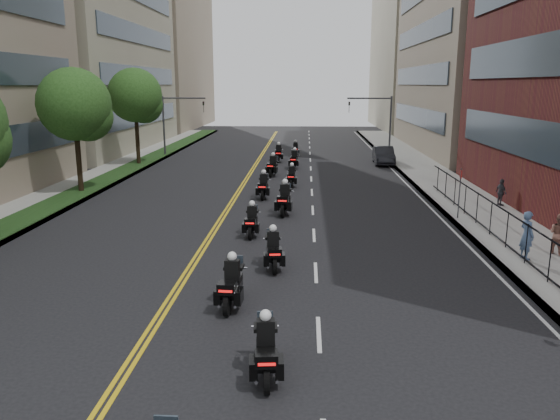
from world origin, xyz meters
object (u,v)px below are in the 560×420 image
(motorcycle_3, at_px, (273,252))
(motorcycle_9, at_px, (294,160))
(motorcycle_8, at_px, (273,167))
(pedestrian_b, at_px, (559,234))
(motorcycle_4, at_px, (252,222))
(motorcycle_5, at_px, (285,200))
(motorcycle_6, at_px, (264,187))
(pedestrian_a, at_px, (527,235))
(motorcycle_7, at_px, (292,177))
(motorcycle_2, at_px, (232,285))
(motorcycle_11, at_px, (296,150))
(pedestrian_c, at_px, (501,192))
(motorcycle_1, at_px, (266,352))
(motorcycle_10, at_px, (279,154))
(parked_sedan, at_px, (384,155))

(motorcycle_3, distance_m, motorcycle_9, 24.51)
(motorcycle_8, xyz_separation_m, pedestrian_b, (12.36, -18.96, 0.26))
(motorcycle_4, relative_size, motorcycle_5, 0.85)
(motorcycle_6, distance_m, pedestrian_a, 15.90)
(motorcycle_5, height_order, pedestrian_b, motorcycle_5)
(motorcycle_6, height_order, motorcycle_7, motorcycle_6)
(motorcycle_4, bearing_deg, motorcycle_2, -88.34)
(motorcycle_7, height_order, pedestrian_a, pedestrian_a)
(motorcycle_7, height_order, pedestrian_b, pedestrian_b)
(motorcycle_9, xyz_separation_m, motorcycle_11, (-0.07, 7.74, -0.07))
(motorcycle_2, height_order, motorcycle_3, motorcycle_2)
(pedestrian_c, bearing_deg, motorcycle_2, 121.64)
(motorcycle_1, xyz_separation_m, motorcycle_6, (-1.62, 20.38, 0.03))
(motorcycle_1, distance_m, pedestrian_c, 21.67)
(motorcycle_2, height_order, motorcycle_5, motorcycle_5)
(motorcycle_10, bearing_deg, motorcycle_7, -83.69)
(motorcycle_4, bearing_deg, motorcycle_3, -74.06)
(motorcycle_7, distance_m, motorcycle_9, 7.93)
(motorcycle_6, relative_size, parked_sedan, 0.51)
(motorcycle_1, relative_size, parked_sedan, 0.48)
(motorcycle_4, bearing_deg, motorcycle_5, 73.27)
(motorcycle_6, relative_size, motorcycle_8, 0.98)
(motorcycle_5, relative_size, motorcycle_8, 1.07)
(motorcycle_4, relative_size, motorcycle_6, 0.93)
(motorcycle_10, height_order, parked_sedan, motorcycle_10)
(motorcycle_3, xyz_separation_m, motorcycle_8, (-1.27, 20.82, 0.04))
(pedestrian_b, bearing_deg, motorcycle_7, 8.71)
(motorcycle_5, relative_size, pedestrian_b, 1.57)
(motorcycle_4, distance_m, pedestrian_b, 12.59)
(pedestrian_b, bearing_deg, pedestrian_c, -32.76)
(motorcycle_9, distance_m, motorcycle_11, 7.74)
(motorcycle_5, relative_size, motorcycle_7, 1.17)
(motorcycle_3, relative_size, motorcycle_4, 1.03)
(motorcycle_1, bearing_deg, parked_sedan, 72.49)
(motorcycle_2, xyz_separation_m, pedestrian_c, (12.93, 14.21, 0.21))
(motorcycle_5, distance_m, motorcycle_10, 19.74)
(motorcycle_3, xyz_separation_m, motorcycle_10, (-1.22, 28.36, 0.04))
(pedestrian_a, bearing_deg, pedestrian_c, -29.71)
(motorcycle_6, height_order, motorcycle_8, motorcycle_8)
(motorcycle_8, xyz_separation_m, pedestrian_c, (13.14, -10.19, 0.20))
(motorcycle_1, distance_m, motorcycle_11, 39.93)
(motorcycle_1, xyz_separation_m, motorcycle_7, (-0.05, 24.27, -0.01))
(motorcycle_6, relative_size, motorcycle_9, 1.00)
(motorcycle_4, relative_size, pedestrian_c, 1.46)
(parked_sedan, height_order, pedestrian_c, pedestrian_c)
(motorcycle_2, distance_m, motorcycle_5, 12.31)
(motorcycle_7, relative_size, pedestrian_c, 1.47)
(motorcycle_1, height_order, pedestrian_c, motorcycle_1)
(motorcycle_3, xyz_separation_m, motorcycle_9, (0.25, 24.51, 0.02))
(motorcycle_1, height_order, motorcycle_5, motorcycle_5)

